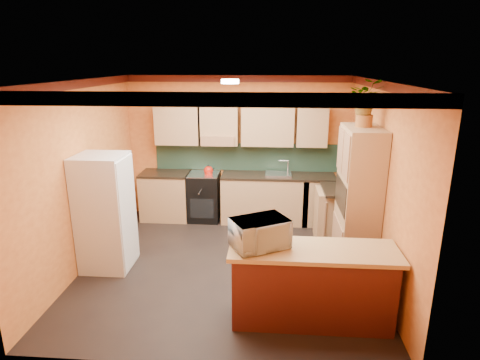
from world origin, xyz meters
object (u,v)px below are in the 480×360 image
base_cabinets_back (237,198)px  fridge (105,213)px  stove (204,197)px  pantry (358,202)px  breakfast_bar (312,287)px  microwave (260,233)px

base_cabinets_back → fridge: fridge is taller
stove → fridge: (-1.12, -1.95, 0.39)m
stove → pantry: 3.11m
fridge → breakfast_bar: 3.10m
breakfast_bar → microwave: (-0.61, 0.00, 0.66)m
fridge → microwave: size_ratio=2.80×
base_cabinets_back → breakfast_bar: same height
pantry → stove: bearing=144.5°
base_cabinets_back → stove: size_ratio=4.01×
base_cabinets_back → pantry: bearing=-43.6°
base_cabinets_back → microwave: 3.17m
breakfast_bar → microwave: 0.90m
pantry → microwave: pantry is taller
stove → microwave: bearing=-69.5°
fridge → pantry: bearing=2.9°
breakfast_bar → microwave: size_ratio=2.97×
base_cabinets_back → fridge: bearing=-131.7°
fridge → breakfast_bar: bearing=-21.1°
base_cabinets_back → pantry: (1.86, -1.77, 0.61)m
base_cabinets_back → stove: bearing=-180.0°
stove → pantry: (2.48, -1.77, 0.59)m
stove → breakfast_bar: size_ratio=0.51×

